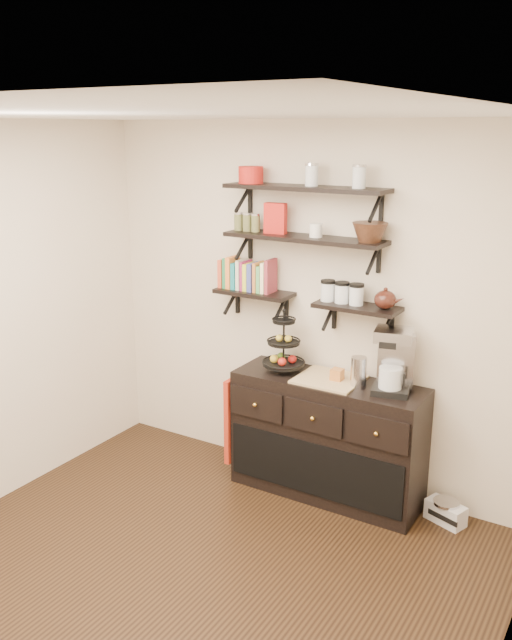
% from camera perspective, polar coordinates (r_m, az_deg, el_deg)
% --- Properties ---
extents(floor, '(3.50, 3.50, 0.00)m').
position_cam_1_polar(floor, '(4.31, -7.15, -21.94)').
color(floor, black).
rests_on(floor, ground).
extents(ceiling, '(3.50, 3.50, 0.02)m').
position_cam_1_polar(ceiling, '(3.42, -8.76, 16.78)').
color(ceiling, white).
rests_on(ceiling, back_wall).
extents(back_wall, '(3.50, 0.02, 2.70)m').
position_cam_1_polar(back_wall, '(5.06, 4.64, 1.09)').
color(back_wall, beige).
rests_on(back_wall, ground).
extents(right_wall, '(0.02, 3.50, 2.70)m').
position_cam_1_polar(right_wall, '(2.96, 20.10, -10.92)').
color(right_wall, beige).
rests_on(right_wall, ground).
extents(shelf_top, '(1.20, 0.27, 0.23)m').
position_cam_1_polar(shelf_top, '(4.79, 4.16, 10.99)').
color(shelf_top, black).
rests_on(shelf_top, back_wall).
extents(shelf_mid, '(1.20, 0.27, 0.23)m').
position_cam_1_polar(shelf_mid, '(4.83, 4.08, 6.85)').
color(shelf_mid, black).
rests_on(shelf_mid, back_wall).
extents(shelf_low_left, '(0.60, 0.25, 0.23)m').
position_cam_1_polar(shelf_low_left, '(5.14, -0.12, 2.26)').
color(shelf_low_left, black).
rests_on(shelf_low_left, back_wall).
extents(shelf_low_right, '(0.60, 0.25, 0.23)m').
position_cam_1_polar(shelf_low_right, '(4.77, 8.53, 1.01)').
color(shelf_low_right, black).
rests_on(shelf_low_right, back_wall).
extents(cookbooks, '(0.43, 0.15, 0.26)m').
position_cam_1_polar(cookbooks, '(5.13, -0.64, 3.82)').
color(cookbooks, '#D44E2F').
rests_on(cookbooks, shelf_low_left).
extents(glass_canisters, '(0.32, 0.10, 0.13)m').
position_cam_1_polar(glass_canisters, '(4.79, 7.25, 2.20)').
color(glass_canisters, silver).
rests_on(glass_canisters, shelf_low_right).
extents(sideboard, '(1.40, 0.50, 0.92)m').
position_cam_1_polar(sideboard, '(5.06, 6.03, -9.81)').
color(sideboard, black).
rests_on(sideboard, floor).
extents(fruit_stand, '(0.31, 0.31, 0.45)m').
position_cam_1_polar(fruit_stand, '(4.99, 2.38, -2.61)').
color(fruit_stand, black).
rests_on(fruit_stand, sideboard).
extents(candle, '(0.08, 0.08, 0.08)m').
position_cam_1_polar(candle, '(4.84, 6.84, -4.57)').
color(candle, '#B9692A').
rests_on(candle, sideboard).
extents(coffee_maker, '(0.29, 0.29, 0.45)m').
position_cam_1_polar(coffee_maker, '(4.67, 11.54, -3.46)').
color(coffee_maker, black).
rests_on(coffee_maker, sideboard).
extents(thermal_carafe, '(0.11, 0.11, 0.22)m').
position_cam_1_polar(thermal_carafe, '(4.74, 8.64, -4.38)').
color(thermal_carafe, silver).
rests_on(thermal_carafe, sideboard).
extents(apron, '(0.04, 0.29, 0.67)m').
position_cam_1_polar(apron, '(5.29, -1.68, -8.20)').
color(apron, '#A82812').
rests_on(apron, sideboard).
extents(radio, '(0.30, 0.23, 0.16)m').
position_cam_1_polar(radio, '(5.03, 15.68, -15.28)').
color(radio, silver).
rests_on(radio, floor).
extents(recipe_box, '(0.17, 0.08, 0.22)m').
position_cam_1_polar(recipe_box, '(4.92, 1.64, 8.56)').
color(recipe_box, red).
rests_on(recipe_box, shelf_mid).
extents(walnut_bowl, '(0.24, 0.24, 0.13)m').
position_cam_1_polar(walnut_bowl, '(4.62, 9.57, 7.30)').
color(walnut_bowl, black).
rests_on(walnut_bowl, shelf_mid).
extents(ramekins, '(0.09, 0.09, 0.10)m').
position_cam_1_polar(ramekins, '(4.78, 5.07, 7.53)').
color(ramekins, white).
rests_on(ramekins, shelf_mid).
extents(teapot, '(0.23, 0.19, 0.15)m').
position_cam_1_polar(teapot, '(4.67, 10.83, 1.83)').
color(teapot, '#361710').
rests_on(teapot, shelf_low_right).
extents(red_pot, '(0.18, 0.18, 0.12)m').
position_cam_1_polar(red_pot, '(5.00, -0.43, 12.13)').
color(red_pot, red).
rests_on(red_pot, shelf_top).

